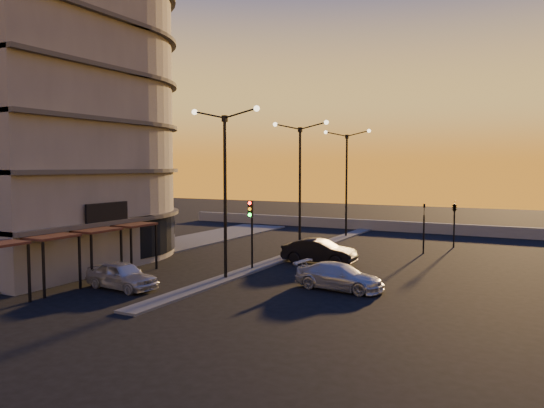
{
  "coord_description": "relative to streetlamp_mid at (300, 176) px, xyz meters",
  "views": [
    {
      "loc": [
        15.71,
        -24.72,
        6.31
      ],
      "look_at": [
        -0.7,
        6.98,
        3.75
      ],
      "focal_mm": 35.0,
      "sensor_mm": 36.0,
      "label": 1
    }
  ],
  "objects": [
    {
      "name": "median",
      "position": [
        0.0,
        0.0,
        -5.53
      ],
      "size": [
        1.2,
        36.0,
        0.12
      ],
      "primitive_type": "cube",
      "color": "#4E4E4C",
      "rests_on": "ground"
    },
    {
      "name": "streetlamp_near",
      "position": [
        0.0,
        -10.0,
        0.0
      ],
      "size": [
        4.32,
        0.32,
        9.51
      ],
      "color": "black",
      "rests_on": "ground"
    },
    {
      "name": "streetlamp_mid",
      "position": [
        0.0,
        0.0,
        0.0
      ],
      "size": [
        4.32,
        0.32,
        9.51
      ],
      "color": "black",
      "rests_on": "ground"
    },
    {
      "name": "car_sedan",
      "position": [
        2.78,
        -3.06,
        -4.8
      ],
      "size": [
        4.84,
        1.82,
        1.58
      ],
      "primitive_type": "imported",
      "rotation": [
        0.0,
        0.0,
        1.6
      ],
      "color": "black",
      "rests_on": "ground"
    },
    {
      "name": "ground",
      "position": [
        0.0,
        -10.0,
        -5.59
      ],
      "size": [
        120.0,
        120.0,
        0.0
      ],
      "primitive_type": "plane",
      "color": "black",
      "rests_on": "ground"
    },
    {
      "name": "traffic_light_main",
      "position": [
        0.0,
        -7.13,
        -2.7
      ],
      "size": [
        0.28,
        0.44,
        4.25
      ],
      "color": "black",
      "rests_on": "ground"
    },
    {
      "name": "streetlamp_far",
      "position": [
        0.0,
        10.0,
        0.0
      ],
      "size": [
        4.32,
        0.32,
        9.51
      ],
      "color": "black",
      "rests_on": "ground"
    },
    {
      "name": "car_hatchback",
      "position": [
        -3.5,
        -14.41,
        -4.88
      ],
      "size": [
        4.33,
        2.12,
        1.42
      ],
      "primitive_type": "imported",
      "rotation": [
        0.0,
        0.0,
        1.46
      ],
      "color": "#B9BAC1",
      "rests_on": "ground"
    },
    {
      "name": "sidewalk_west",
      "position": [
        -10.5,
        -6.0,
        -5.53
      ],
      "size": [
        5.0,
        40.0,
        0.12
      ],
      "primitive_type": "cube",
      "color": "#4E4E4C",
      "rests_on": "ground"
    },
    {
      "name": "signal_east_a",
      "position": [
        8.0,
        4.0,
        -3.66
      ],
      "size": [
        0.13,
        0.16,
        3.6
      ],
      "color": "black",
      "rests_on": "ground"
    },
    {
      "name": "car_wagon",
      "position": [
        6.48,
        -9.38,
        -4.92
      ],
      "size": [
        4.81,
        2.35,
        1.35
      ],
      "primitive_type": "imported",
      "rotation": [
        0.0,
        0.0,
        1.47
      ],
      "color": "silver",
      "rests_on": "ground"
    },
    {
      "name": "signal_east_b",
      "position": [
        9.5,
        8.0,
        -2.49
      ],
      "size": [
        0.42,
        1.99,
        3.6
      ],
      "color": "black",
      "rests_on": "ground"
    },
    {
      "name": "parapet",
      "position": [
        2.0,
        16.0,
        -5.09
      ],
      "size": [
        44.0,
        0.5,
        1.0
      ],
      "primitive_type": "cube",
      "color": "slate",
      "rests_on": "ground"
    },
    {
      "name": "building",
      "position": [
        -14.0,
        -9.97,
        6.32
      ],
      "size": [
        14.35,
        17.08,
        25.0
      ],
      "color": "slate",
      "rests_on": "ground"
    }
  ]
}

